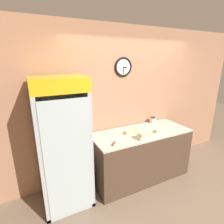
% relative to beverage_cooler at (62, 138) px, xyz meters
% --- Properties ---
extents(ground_plane, '(14.00, 14.00, 0.00)m').
position_rel_beverage_cooler_xyz_m(ground_plane, '(1.36, -0.98, -1.05)').
color(ground_plane, '#7A6651').
extents(wall_back, '(5.20, 0.09, 2.70)m').
position_rel_beverage_cooler_xyz_m(wall_back, '(1.36, 0.34, 0.30)').
color(wall_back, '#AD7A5B').
rests_on(wall_back, ground_plane).
extents(prep_counter, '(1.78, 0.72, 0.91)m').
position_rel_beverage_cooler_xyz_m(prep_counter, '(1.36, -0.07, -0.60)').
color(prep_counter, '#4C3828').
rests_on(prep_counter, ground_plane).
extents(beverage_cooler, '(0.70, 0.68, 1.93)m').
position_rel_beverage_cooler_xyz_m(beverage_cooler, '(0.00, 0.00, 0.00)').
color(beverage_cooler, '#B2B7BC').
rests_on(beverage_cooler, ground_plane).
extents(sandwich_stack_bottom, '(0.23, 0.10, 0.06)m').
position_rel_beverage_cooler_xyz_m(sandwich_stack_bottom, '(1.25, -0.32, -0.11)').
color(sandwich_stack_bottom, beige).
rests_on(sandwich_stack_bottom, prep_counter).
extents(sandwich_stack_middle, '(0.24, 0.12, 0.06)m').
position_rel_beverage_cooler_xyz_m(sandwich_stack_middle, '(1.25, -0.32, -0.06)').
color(sandwich_stack_middle, beige).
rests_on(sandwich_stack_middle, sandwich_stack_bottom).
extents(sandwich_flat_left, '(0.24, 0.11, 0.05)m').
position_rel_beverage_cooler_xyz_m(sandwich_flat_left, '(1.17, -0.04, -0.12)').
color(sandwich_flat_left, tan).
rests_on(sandwich_flat_left, prep_counter).
extents(sandwich_flat_right, '(0.24, 0.13, 0.06)m').
position_rel_beverage_cooler_xyz_m(sandwich_flat_right, '(1.67, -0.23, -0.11)').
color(sandwich_flat_right, beige).
rests_on(sandwich_flat_right, prep_counter).
extents(chefs_knife, '(0.24, 0.25, 0.02)m').
position_rel_beverage_cooler_xyz_m(chefs_knife, '(0.74, -0.24, -0.13)').
color(chefs_knife, silver).
rests_on(chefs_knife, prep_counter).
extents(condiment_jar, '(0.11, 0.11, 0.12)m').
position_rel_beverage_cooler_xyz_m(condiment_jar, '(1.83, 0.20, -0.08)').
color(condiment_jar, silver).
rests_on(condiment_jar, prep_counter).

